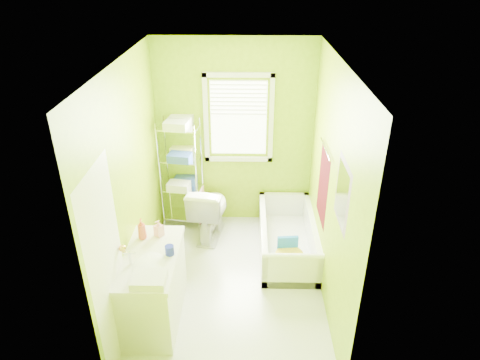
{
  "coord_description": "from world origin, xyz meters",
  "views": [
    {
      "loc": [
        0.19,
        -3.92,
        3.46
      ],
      "look_at": [
        0.09,
        0.25,
        1.26
      ],
      "focal_mm": 32.0,
      "sensor_mm": 36.0,
      "label": 1
    }
  ],
  "objects_px": {
    "toilet": "(210,210)",
    "wire_shelf_unit": "(182,163)",
    "bathtub": "(287,242)",
    "vanity": "(153,285)"
  },
  "relations": [
    {
      "from": "bathtub",
      "to": "vanity",
      "type": "height_order",
      "value": "vanity"
    },
    {
      "from": "bathtub",
      "to": "wire_shelf_unit",
      "type": "distance_m",
      "value": 1.75
    },
    {
      "from": "vanity",
      "to": "bathtub",
      "type": "bearing_deg",
      "value": 38.21
    },
    {
      "from": "bathtub",
      "to": "wire_shelf_unit",
      "type": "height_order",
      "value": "wire_shelf_unit"
    },
    {
      "from": "vanity",
      "to": "wire_shelf_unit",
      "type": "height_order",
      "value": "wire_shelf_unit"
    },
    {
      "from": "bathtub",
      "to": "vanity",
      "type": "bearing_deg",
      "value": -141.79
    },
    {
      "from": "toilet",
      "to": "wire_shelf_unit",
      "type": "relative_size",
      "value": 0.51
    },
    {
      "from": "toilet",
      "to": "wire_shelf_unit",
      "type": "distance_m",
      "value": 0.74
    },
    {
      "from": "bathtub",
      "to": "wire_shelf_unit",
      "type": "xyz_separation_m",
      "value": [
        -1.41,
        0.64,
        0.82
      ]
    },
    {
      "from": "wire_shelf_unit",
      "to": "bathtub",
      "type": "bearing_deg",
      "value": -24.51
    }
  ]
}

